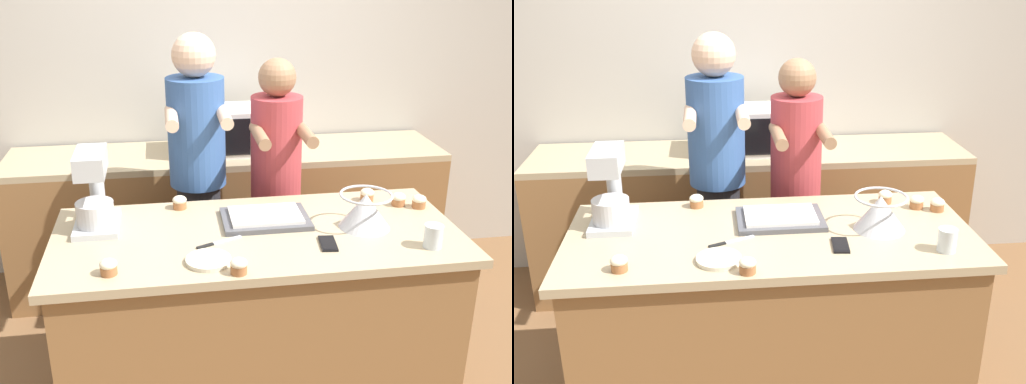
# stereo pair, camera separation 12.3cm
# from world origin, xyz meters

# --- Properties ---
(back_wall) EXTENTS (10.00, 0.06, 2.70)m
(back_wall) POSITION_xyz_m (0.00, 1.60, 1.35)
(back_wall) COLOR #B2ADA3
(back_wall) RESTS_ON ground_plane
(island_counter) EXTENTS (1.85, 0.83, 0.94)m
(island_counter) POSITION_xyz_m (0.00, 0.00, 0.47)
(island_counter) COLOR olive
(island_counter) RESTS_ON ground_plane
(back_counter) EXTENTS (2.80, 0.60, 0.93)m
(back_counter) POSITION_xyz_m (0.00, 1.25, 0.47)
(back_counter) COLOR olive
(back_counter) RESTS_ON ground_plane
(person_left) EXTENTS (0.33, 0.49, 1.75)m
(person_left) POSITION_xyz_m (-0.22, 0.67, 0.94)
(person_left) COLOR #232328
(person_left) RESTS_ON ground_plane
(person_right) EXTENTS (0.30, 0.48, 1.61)m
(person_right) POSITION_xyz_m (0.21, 0.67, 0.87)
(person_right) COLOR brown
(person_right) RESTS_ON ground_plane
(stand_mixer) EXTENTS (0.20, 0.30, 0.37)m
(stand_mixer) POSITION_xyz_m (-0.72, 0.16, 1.10)
(stand_mixer) COLOR #B2B7BC
(stand_mixer) RESTS_ON island_counter
(mixing_bowl) EXTENTS (0.24, 0.24, 0.16)m
(mixing_bowl) POSITION_xyz_m (0.50, -0.02, 1.02)
(mixing_bowl) COLOR #BCBCC1
(mixing_bowl) RESTS_ON island_counter
(baking_tray) EXTENTS (0.41, 0.29, 0.04)m
(baking_tray) POSITION_xyz_m (0.06, 0.11, 0.96)
(baking_tray) COLOR #4C4C51
(baking_tray) RESTS_ON island_counter
(microwave_oven) EXTENTS (0.55, 0.35, 0.29)m
(microwave_oven) POSITION_xyz_m (-0.01, 1.24, 1.07)
(microwave_oven) COLOR silver
(microwave_oven) RESTS_ON back_counter
(cell_phone) EXTENTS (0.09, 0.15, 0.01)m
(cell_phone) POSITION_xyz_m (0.28, -0.17, 0.94)
(cell_phone) COLOR black
(cell_phone) RESTS_ON island_counter
(drinking_glass) EXTENTS (0.08, 0.08, 0.10)m
(drinking_glass) POSITION_xyz_m (0.72, -0.26, 0.99)
(drinking_glass) COLOR silver
(drinking_glass) RESTS_ON island_counter
(small_plate) EXTENTS (0.19, 0.19, 0.02)m
(small_plate) POSITION_xyz_m (-0.24, -0.25, 0.95)
(small_plate) COLOR beige
(small_plate) RESTS_ON island_counter
(knife) EXTENTS (0.21, 0.10, 0.01)m
(knife) POSITION_xyz_m (-0.20, -0.09, 0.94)
(knife) COLOR #BCBCC1
(knife) RESTS_ON island_counter
(cupcake_0) EXTENTS (0.07, 0.07, 0.07)m
(cupcake_0) POSITION_xyz_m (0.84, 0.16, 0.97)
(cupcake_0) COLOR #9E6038
(cupcake_0) RESTS_ON island_counter
(cupcake_1) EXTENTS (0.07, 0.07, 0.07)m
(cupcake_1) POSITION_xyz_m (-0.64, -0.29, 0.97)
(cupcake_1) COLOR #9E6038
(cupcake_1) RESTS_ON island_counter
(cupcake_2) EXTENTS (0.07, 0.07, 0.07)m
(cupcake_2) POSITION_xyz_m (-0.13, -0.36, 0.97)
(cupcake_2) COLOR #9E6038
(cupcake_2) RESTS_ON island_counter
(cupcake_3) EXTENTS (0.07, 0.07, 0.07)m
(cupcake_3) POSITION_xyz_m (-0.34, 0.33, 0.97)
(cupcake_3) COLOR #9E6038
(cupcake_3) RESTS_ON island_counter
(cupcake_4) EXTENTS (0.07, 0.07, 0.07)m
(cupcake_4) POSITION_xyz_m (0.61, 0.29, 0.97)
(cupcake_4) COLOR #9E6038
(cupcake_4) RESTS_ON island_counter
(cupcake_5) EXTENTS (0.07, 0.07, 0.07)m
(cupcake_5) POSITION_xyz_m (0.75, 0.20, 0.97)
(cupcake_5) COLOR #9E6038
(cupcake_5) RESTS_ON island_counter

